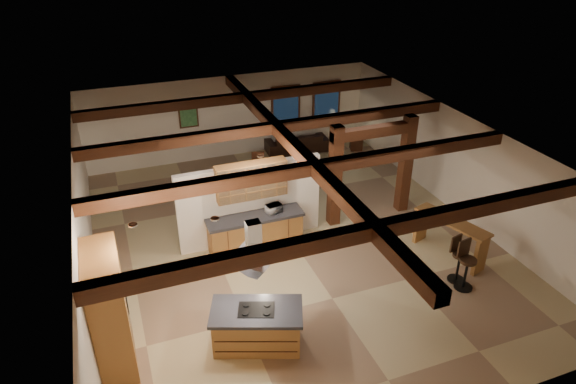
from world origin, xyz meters
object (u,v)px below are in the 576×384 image
at_px(kitchen_island, 257,327).
at_px(bar_counter, 451,232).
at_px(sofa, 297,142).
at_px(dining_table, 281,182).

distance_m(kitchen_island, bar_counter, 5.60).
distance_m(kitchen_island, sofa, 9.69).
distance_m(sofa, bar_counter, 7.58).
height_order(dining_table, bar_counter, bar_counter).
distance_m(dining_table, bar_counter, 5.56).
relative_size(dining_table, bar_counter, 0.80).
xyz_separation_m(kitchen_island, dining_table, (2.70, 6.04, -0.16)).
height_order(kitchen_island, bar_counter, bar_counter).
xyz_separation_m(dining_table, bar_counter, (2.76, -4.81, 0.41)).
bearing_deg(bar_counter, kitchen_island, -167.38).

